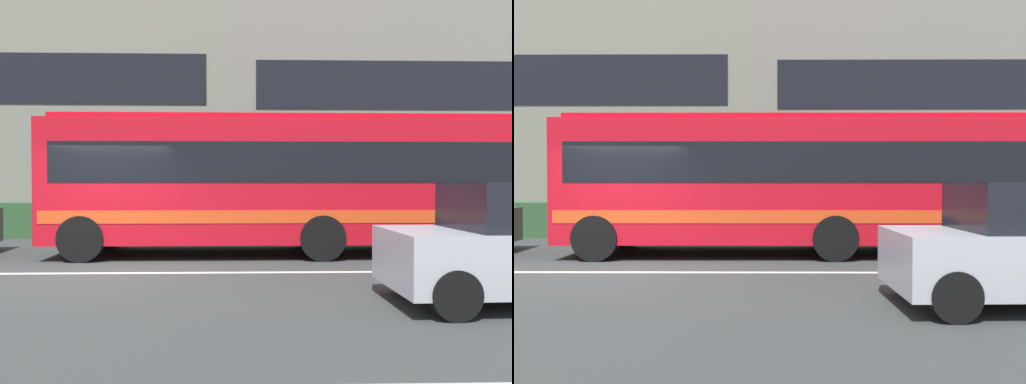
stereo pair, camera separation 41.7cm
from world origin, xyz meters
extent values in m
plane|color=#363B3A|center=(0.00, 0.00, 0.00)|extent=(160.00, 160.00, 0.00)
cube|color=silver|center=(0.00, 0.00, 0.00)|extent=(60.00, 0.16, 0.01)
cube|color=#346136|center=(2.57, 6.50, 0.54)|extent=(16.99, 1.10, 1.09)
cube|color=gray|center=(-9.63, 16.61, 5.03)|extent=(24.07, 11.67, 10.06)
cube|color=gray|center=(15.28, 16.61, 4.87)|extent=(25.75, 11.67, 9.73)
cube|color=red|center=(3.93, 2.57, 1.73)|extent=(11.06, 2.61, 2.77)
cube|color=black|center=(3.93, 2.57, 2.15)|extent=(10.40, 2.63, 0.89)
cube|color=#EC4A1C|center=(3.93, 2.57, 0.97)|extent=(10.84, 2.63, 0.28)
cube|color=red|center=(3.93, 2.57, 3.18)|extent=(10.62, 2.20, 0.12)
cube|color=black|center=(-1.60, 2.55, 2.15)|extent=(0.04, 2.16, 0.97)
cylinder|color=black|center=(-0.59, 1.36, 0.50)|extent=(1.00, 0.28, 1.00)
cylinder|color=black|center=(-0.60, 3.74, 0.50)|extent=(1.00, 0.28, 1.00)
cylinder|color=black|center=(4.62, 1.38, 0.50)|extent=(1.00, 0.28, 1.00)
cylinder|color=black|center=(4.61, 3.76, 0.50)|extent=(1.00, 0.28, 1.00)
cylinder|color=black|center=(8.46, 1.39, 0.50)|extent=(1.00, 0.28, 1.00)
cylinder|color=black|center=(8.46, 3.77, 0.50)|extent=(1.00, 0.28, 1.00)
cylinder|color=black|center=(5.45, -1.82, 0.32)|extent=(0.65, 0.24, 0.64)
cylinder|color=black|center=(5.49, -3.42, 0.32)|extent=(0.65, 0.24, 0.64)
camera|label=1|loc=(2.86, -9.58, 1.71)|focal=35.56mm
camera|label=2|loc=(3.27, -9.58, 1.71)|focal=35.56mm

